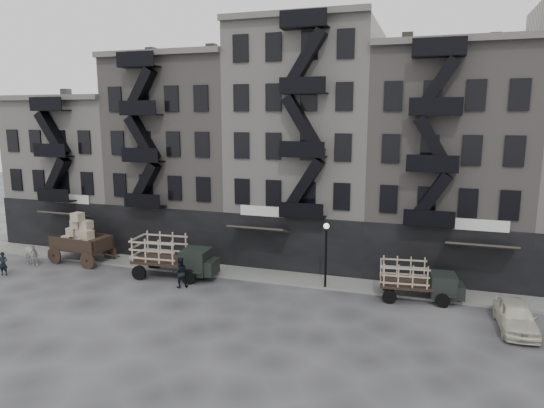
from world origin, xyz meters
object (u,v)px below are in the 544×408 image
(wagon, at_px, (79,234))
(horse, at_px, (29,254))
(stake_truck_east, at_px, (418,278))
(stake_truck_west, at_px, (173,254))
(car_east, at_px, (516,316))
(pedestrian_west, at_px, (3,264))
(pedestrian_mid, at_px, (180,272))

(wagon, bearing_deg, horse, -143.51)
(horse, relative_size, stake_truck_east, 0.40)
(horse, relative_size, stake_truck_west, 0.34)
(car_east, height_order, pedestrian_west, pedestrian_west)
(stake_truck_east, distance_m, car_east, 5.60)
(horse, distance_m, wagon, 3.78)
(wagon, relative_size, pedestrian_west, 2.82)
(stake_truck_west, xyz_separation_m, car_east, (20.80, -1.88, -0.89))
(wagon, distance_m, stake_truck_west, 8.35)
(car_east, xyz_separation_m, pedestrian_west, (-32.05, -1.45, 0.09))
(car_east, xyz_separation_m, pedestrian_mid, (-19.36, 0.22, 0.25))
(stake_truck_east, relative_size, pedestrian_mid, 2.48)
(stake_truck_west, bearing_deg, horse, -179.43)
(horse, bearing_deg, stake_truck_east, -69.93)
(pedestrian_mid, bearing_deg, pedestrian_west, -24.25)
(car_east, bearing_deg, stake_truck_west, 172.33)
(horse, distance_m, pedestrian_mid, 12.79)
(car_east, distance_m, pedestrian_west, 32.08)
(pedestrian_west, height_order, pedestrian_mid, pedestrian_mid)
(stake_truck_east, height_order, pedestrian_mid, stake_truck_east)
(pedestrian_west, bearing_deg, stake_truck_east, -10.61)
(stake_truck_west, distance_m, pedestrian_west, 11.76)
(wagon, bearing_deg, stake_truck_east, 5.21)
(pedestrian_mid, bearing_deg, car_east, 147.60)
(horse, relative_size, wagon, 0.42)
(stake_truck_west, xyz_separation_m, stake_truck_east, (15.92, 0.80, -0.27))
(car_east, relative_size, pedestrian_west, 2.63)
(car_east, bearing_deg, pedestrian_mid, 176.83)
(stake_truck_west, bearing_deg, wagon, 169.72)
(stake_truck_west, xyz_separation_m, pedestrian_mid, (1.45, -1.66, -0.64))
(horse, height_order, wagon, wagon)
(car_east, bearing_deg, horse, 175.85)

